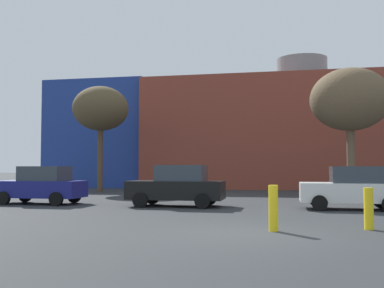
{
  "coord_description": "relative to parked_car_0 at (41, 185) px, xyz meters",
  "views": [
    {
      "loc": [
        0.81,
        -11.28,
        1.63
      ],
      "look_at": [
        -3.19,
        8.32,
        2.63
      ],
      "focal_mm": 42.57,
      "sensor_mm": 36.0,
      "label": 1
    }
  ],
  "objects": [
    {
      "name": "ground_plane",
      "position": [
        9.7,
        -7.03,
        -0.82
      ],
      "size": [
        200.0,
        200.0,
        0.0
      ],
      "primitive_type": "plane",
      "color": "#2D3033"
    },
    {
      "name": "building_backdrop",
      "position": [
        11.93,
        19.14,
        3.43
      ],
      "size": [
        40.56,
        10.54,
        10.34
      ],
      "color": "brown",
      "rests_on": "ground_plane"
    },
    {
      "name": "parked_car_0",
      "position": [
        0.0,
        0.0,
        0.0
      ],
      "size": [
        3.81,
        1.87,
        1.65
      ],
      "rotation": [
        0.0,
        0.0,
        3.14
      ],
      "color": "navy",
      "rests_on": "ground_plane"
    },
    {
      "name": "parked_car_1",
      "position": [
        6.15,
        0.0,
        0.02
      ],
      "size": [
        3.92,
        1.93,
        1.7
      ],
      "rotation": [
        0.0,
        0.0,
        3.14
      ],
      "color": "black",
      "rests_on": "ground_plane"
    },
    {
      "name": "parked_car_2",
      "position": [
        13.03,
        0.0,
        -0.0
      ],
      "size": [
        3.81,
        1.87,
        1.65
      ],
      "rotation": [
        0.0,
        0.0,
        3.14
      ],
      "color": "white",
      "rests_on": "ground_plane"
    },
    {
      "name": "bare_tree_0",
      "position": [
        13.89,
        6.63,
        4.31
      ],
      "size": [
        4.13,
        4.13,
        6.82
      ],
      "color": "brown",
      "rests_on": "ground_plane"
    },
    {
      "name": "bare_tree_1",
      "position": [
        -1.19,
        9.27,
        4.54
      ],
      "size": [
        3.6,
        3.6,
        6.85
      ],
      "color": "brown",
      "rests_on": "ground_plane"
    },
    {
      "name": "bollard_yellow_0",
      "position": [
        12.63,
        -5.75,
        -0.28
      ],
      "size": [
        0.24,
        0.24,
        1.08
      ],
      "primitive_type": "cylinder",
      "color": "yellow",
      "rests_on": "ground_plane"
    },
    {
      "name": "bollard_yellow_1",
      "position": [
        10.21,
        -6.53,
        -0.24
      ],
      "size": [
        0.24,
        0.24,
        1.17
      ],
      "primitive_type": "cylinder",
      "color": "yellow",
      "rests_on": "ground_plane"
    }
  ]
}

